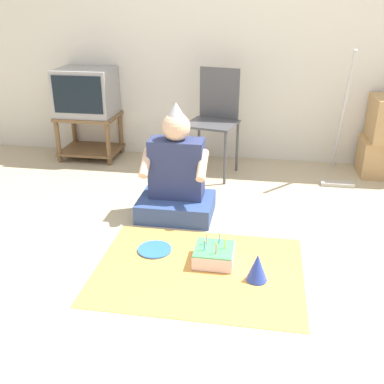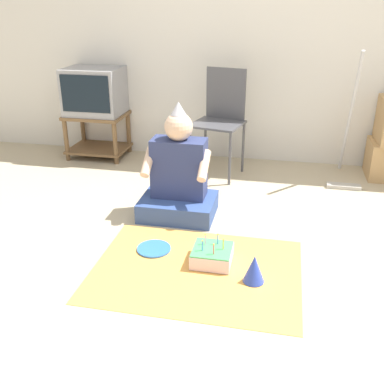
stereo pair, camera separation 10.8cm
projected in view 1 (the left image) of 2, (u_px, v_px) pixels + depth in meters
name	position (u px, v px, depth m)	size (l,w,h in m)	color
ground_plane	(234.00, 290.00, 2.48)	(16.00, 16.00, 0.00)	tan
wall_back	(259.00, 23.00, 4.02)	(6.40, 0.06, 2.55)	silver
tv_stand	(90.00, 132.00, 4.44)	(0.57, 0.45, 0.43)	brown
tv	(86.00, 92.00, 4.28)	(0.53, 0.44, 0.44)	#99999E
folding_chair	(215.00, 114.00, 3.95)	(0.49, 0.47, 0.93)	#4C4C51
dust_mop	(340.00, 146.00, 3.83)	(0.28, 0.47, 1.12)	#B2ADA3
person_seated	(176.00, 179.00, 3.24)	(0.54, 0.41, 0.84)	#334C8C
party_cloth	(199.00, 270.00, 2.66)	(1.22, 0.92, 0.01)	#EFA84C
birthday_cake	(214.00, 255.00, 2.72)	(0.24, 0.24, 0.17)	silver
party_hat_blue	(257.00, 267.00, 2.53)	(0.12, 0.12, 0.16)	blue
paper_plate	(155.00, 249.00, 2.86)	(0.22, 0.22, 0.01)	blue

